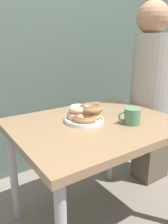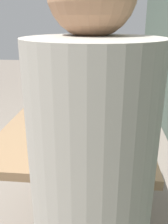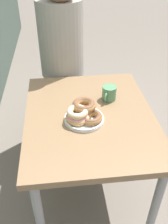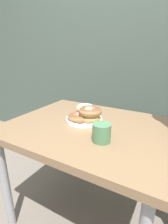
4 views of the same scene
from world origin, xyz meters
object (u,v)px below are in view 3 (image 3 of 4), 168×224
dining_table (89,125)px  coffee_mug (109,93)px  donut_plate (83,113)px  person_figure (62,57)px

dining_table → coffee_mug: 0.25m
dining_table → donut_plate: (-0.05, 0.04, 0.13)m
person_figure → donut_plate: bearing=-172.8°
donut_plate → coffee_mug: (0.19, -0.19, 0.00)m
coffee_mug → donut_plate: bearing=135.7°
donut_plate → person_figure: size_ratio=0.18×
dining_table → person_figure: size_ratio=0.66×
person_figure → coffee_mug: bearing=-152.2°
dining_table → person_figure: 0.71m
coffee_mug → dining_table: bearing=135.6°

